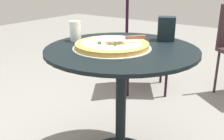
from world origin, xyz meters
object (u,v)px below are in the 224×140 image
patio_table (121,81)px  patio_chair_corner (138,39)px  pizza_on_tray (112,45)px  napkin_dispenser (166,29)px  drinking_cup (75,31)px  pizza_server (126,38)px

patio_table → patio_chair_corner: (-1.02, -0.49, -0.02)m
pizza_on_tray → napkin_dispenser: bearing=155.7°
pizza_on_tray → drinking_cup: (-0.02, -0.28, 0.04)m
drinking_cup → patio_chair_corner: patio_chair_corner is taller
pizza_on_tray → drinking_cup: size_ratio=3.62×
patio_chair_corner → pizza_on_tray: bearing=23.2°
patio_table → pizza_server: pizza_server is taller
pizza_on_tray → patio_chair_corner: bearing=-156.8°
pizza_on_tray → napkin_dispenser: (-0.34, 0.15, 0.05)m
patio_table → pizza_on_tray: 0.21m
pizza_server → pizza_on_tray: bearing=-59.1°
drinking_cup → napkin_dispenser: bearing=126.8°
patio_table → pizza_on_tray: size_ratio=1.97×
drinking_cup → patio_chair_corner: 1.09m
drinking_cup → napkin_dispenser: (-0.32, 0.43, 0.01)m
patio_table → napkin_dispenser: napkin_dispenser is taller
patio_table → pizza_on_tray: bearing=-43.6°
patio_table → napkin_dispenser: bearing=158.8°
napkin_dispenser → patio_chair_corner: (-0.72, -0.61, -0.28)m
patio_table → pizza_server: (-0.00, 0.03, 0.24)m
patio_table → pizza_on_tray: pizza_on_tray is taller
patio_table → drinking_cup: drinking_cup is taller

